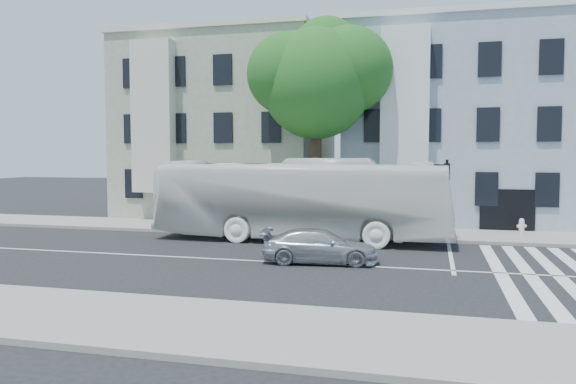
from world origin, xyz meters
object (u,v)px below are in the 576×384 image
(bus, at_px, (301,199))
(fire_hydrant, at_px, (522,226))
(sedan, at_px, (320,246))
(traffic_signal, at_px, (447,189))

(bus, relative_size, fire_hydrant, 17.57)
(sedan, distance_m, fire_hydrant, 11.61)
(sedan, relative_size, traffic_signal, 1.14)
(traffic_signal, bearing_deg, bus, -166.95)
(bus, relative_size, traffic_signal, 3.64)
(traffic_signal, bearing_deg, sedan, -122.27)
(bus, bearing_deg, fire_hydrant, -70.57)
(fire_hydrant, bearing_deg, traffic_signal, -142.79)
(bus, height_order, sedan, bus)
(traffic_signal, distance_m, fire_hydrant, 4.79)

